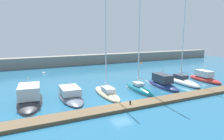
% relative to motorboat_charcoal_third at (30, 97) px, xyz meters
% --- Properties ---
extents(ground_plane, '(120.00, 120.00, 0.00)m').
position_rel_motorboat_charcoal_third_xyz_m(ground_plane, '(10.35, -5.38, -0.63)').
color(ground_plane, '#236084').
extents(dock_pier, '(46.80, 2.16, 0.35)m').
position_rel_motorboat_charcoal_third_xyz_m(dock_pier, '(10.35, -7.16, -0.46)').
color(dock_pier, brown).
rests_on(dock_pier, ground_plane).
extents(breakwater_seawall, '(108.00, 2.82, 2.69)m').
position_rel_motorboat_charcoal_third_xyz_m(breakwater_seawall, '(10.35, 28.86, 0.71)').
color(breakwater_seawall, gray).
rests_on(breakwater_seawall, ground_plane).
extents(motorboat_charcoal_third, '(4.20, 10.36, 3.60)m').
position_rel_motorboat_charcoal_third_xyz_m(motorboat_charcoal_third, '(0.00, 0.00, 0.00)').
color(motorboat_charcoal_third, '#2D2D33').
rests_on(motorboat_charcoal_third, ground_plane).
extents(motorboat_slate_fourth, '(3.19, 8.88, 2.55)m').
position_rel_motorboat_charcoal_third_xyz_m(motorboat_slate_fourth, '(5.04, -0.51, -0.23)').
color(motorboat_slate_fourth, slate).
rests_on(motorboat_slate_fourth, ground_plane).
extents(sailboat_sand_fifth, '(2.59, 8.21, 14.59)m').
position_rel_motorboat_charcoal_third_xyz_m(sailboat_sand_fifth, '(10.05, -1.49, -0.35)').
color(sailboat_sand_fifth, beige).
rests_on(sailboat_sand_fifth, ground_plane).
extents(sailboat_teal_sixth, '(2.16, 7.38, 16.02)m').
position_rel_motorboat_charcoal_third_xyz_m(sailboat_teal_sixth, '(15.28, -1.77, -0.13)').
color(sailboat_teal_sixth, '#19707F').
rests_on(sailboat_teal_sixth, ground_plane).
extents(motorboat_navy_seventh, '(2.96, 8.00, 3.24)m').
position_rel_motorboat_charcoal_third_xyz_m(motorboat_navy_seventh, '(20.10, -1.38, -0.02)').
color(motorboat_navy_seventh, navy).
rests_on(motorboat_navy_seventh, ground_plane).
extents(sailboat_white_eighth, '(3.02, 8.95, 17.29)m').
position_rel_motorboat_charcoal_third_xyz_m(sailboat_white_eighth, '(24.77, -0.85, -0.17)').
color(sailboat_white_eighth, white).
rests_on(sailboat_white_eighth, ground_plane).
extents(motorboat_red_ninth, '(2.71, 7.32, 3.28)m').
position_rel_motorboat_charcoal_third_xyz_m(motorboat_red_ninth, '(29.96, -1.28, -0.07)').
color(motorboat_red_ninth, '#B72D28').
rests_on(motorboat_red_ninth, ground_plane).
extents(mooring_buoy_white, '(0.79, 0.79, 0.79)m').
position_rel_motorboat_charcoal_third_xyz_m(mooring_buoy_white, '(4.26, 19.12, -0.63)').
color(mooring_buoy_white, white).
rests_on(mooring_buoy_white, ground_plane).
extents(mooring_buoy_orange, '(0.64, 0.64, 0.64)m').
position_rel_motorboat_charcoal_third_xyz_m(mooring_buoy_orange, '(32.14, 22.39, -0.63)').
color(mooring_buoy_orange, orange).
rests_on(mooring_buoy_orange, ground_plane).
extents(dock_bollard, '(0.20, 0.20, 0.44)m').
position_rel_motorboat_charcoal_third_xyz_m(dock_bollard, '(10.48, -7.16, -0.06)').
color(dock_bollard, black).
rests_on(dock_bollard, dock_pier).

